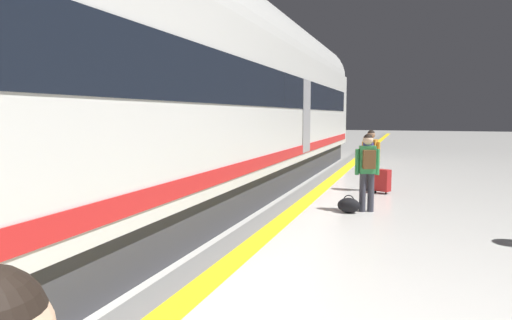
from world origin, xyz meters
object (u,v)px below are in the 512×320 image
(passenger_mid, at_px, (367,166))
(passenger_near, at_px, (370,155))
(suitcase_near, at_px, (382,180))
(duffel_bag_mid, at_px, (349,205))
(high_speed_train, at_px, (131,79))

(passenger_mid, bearing_deg, passenger_near, 93.53)
(suitcase_near, height_order, passenger_mid, passenger_mid)
(passenger_mid, distance_m, duffel_bag_mid, 0.87)
(duffel_bag_mid, bearing_deg, high_speed_train, -138.82)
(passenger_near, height_order, suitcase_near, passenger_near)
(passenger_near, height_order, passenger_mid, passenger_mid)
(high_speed_train, xyz_separation_m, passenger_near, (3.27, 5.54, -1.58))
(suitcase_near, xyz_separation_m, passenger_mid, (-0.17, -2.31, 0.60))
(high_speed_train, height_order, suitcase_near, high_speed_train)
(suitcase_near, distance_m, passenger_mid, 2.40)
(passenger_mid, xyz_separation_m, duffel_bag_mid, (-0.33, -0.23, -0.77))
(passenger_near, distance_m, passenger_mid, 2.61)
(suitcase_near, bearing_deg, duffel_bag_mid, -100.94)
(passenger_near, bearing_deg, suitcase_near, -41.35)
(high_speed_train, distance_m, passenger_mid, 4.79)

